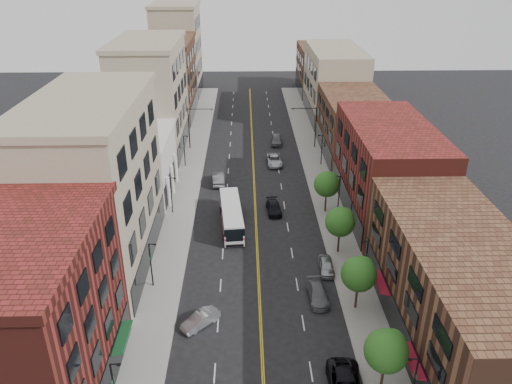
{
  "coord_description": "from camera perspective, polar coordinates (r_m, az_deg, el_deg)",
  "views": [
    {
      "loc": [
        -1.28,
        -34.57,
        31.52
      ],
      "look_at": [
        -0.03,
        19.94,
        5.0
      ],
      "focal_mm": 35.0,
      "sensor_mm": 36.0,
      "label": 1
    }
  ],
  "objects": [
    {
      "name": "bldg_l_white",
      "position": [
        72.83,
        -13.7,
        2.97
      ],
      "size": [
        10.0,
        14.0,
        8.0
      ],
      "primitive_type": "cube",
      "color": "silver",
      "rests_on": "ground"
    },
    {
      "name": "tree_r_1",
      "position": [
        48.56,
        11.76,
        -9.04
      ],
      "size": [
        3.4,
        3.4,
        5.59
      ],
      "color": "black",
      "rests_on": "sidewalk_right"
    },
    {
      "name": "car_parked_far",
      "position": [
        55.18,
        8.05,
        -8.36
      ],
      "size": [
        1.67,
        3.91,
        1.32
      ],
      "primitive_type": "imported",
      "rotation": [
        0.0,
        0.0,
        -0.03
      ],
      "color": "#989C9F",
      "rests_on": "ground"
    },
    {
      "name": "bldg_r_far_c",
      "position": [
        124.7,
        7.35,
        13.69
      ],
      "size": [
        10.0,
        18.0,
        11.0
      ],
      "primitive_type": "cube",
      "color": "#533021",
      "rests_on": "ground"
    },
    {
      "name": "city_bus",
      "position": [
        62.7,
        -2.83,
        -2.57
      ],
      "size": [
        3.35,
        11.08,
        2.8
      ],
      "rotation": [
        0.0,
        0.0,
        0.09
      ],
      "color": "silver",
      "rests_on": "ground"
    },
    {
      "name": "signal_mast_right",
      "position": [
        87.6,
        6.38,
        7.91
      ],
      "size": [
        4.49,
        0.18,
        7.2
      ],
      "color": "black",
      "rests_on": "sidewalk_right"
    },
    {
      "name": "car_angle_b",
      "position": [
        47.99,
        -6.37,
        -14.3
      ],
      "size": [
        3.79,
        3.69,
        1.29
      ],
      "primitive_type": "imported",
      "rotation": [
        0.0,
        0.0,
        -0.81
      ],
      "color": "#A9ACB1",
      "rests_on": "ground"
    },
    {
      "name": "lamp_l_3",
      "position": [
        80.44,
        -8.17,
        4.88
      ],
      "size": [
        0.81,
        0.55,
        5.05
      ],
      "color": "black",
      "rests_on": "sidewalk_left"
    },
    {
      "name": "signal_mast_left",
      "position": [
        87.3,
        -7.23,
        7.8
      ],
      "size": [
        4.49,
        0.18,
        7.2
      ],
      "color": "black",
      "rests_on": "sidewalk_left"
    },
    {
      "name": "lamp_r_0",
      "position": [
        40.88,
        17.59,
        -19.93
      ],
      "size": [
        0.81,
        0.55,
        5.05
      ],
      "color": "black",
      "rests_on": "sidewalk_right"
    },
    {
      "name": "car_parked_mid",
      "position": [
        51.07,
        7.06,
        -11.47
      ],
      "size": [
        2.03,
        4.64,
        1.33
      ],
      "primitive_type": "imported",
      "rotation": [
        0.0,
        0.0,
        0.04
      ],
      "color": "#56565B",
      "rests_on": "ground"
    },
    {
      "name": "sidewalk_left",
      "position": [
        76.85,
        -7.72,
        1.54
      ],
      "size": [
        4.0,
        110.0,
        0.15
      ],
      "primitive_type": "cube",
      "color": "gray",
      "rests_on": "ground"
    },
    {
      "name": "bldg_l_far_a",
      "position": [
        87.02,
        -11.88,
        10.39
      ],
      "size": [
        10.0,
        20.0,
        18.0
      ],
      "primitive_type": "cube",
      "color": "gray",
      "rests_on": "ground"
    },
    {
      "name": "tree_r_0",
      "position": [
        41.05,
        14.77,
        -17.0
      ],
      "size": [
        3.4,
        3.4,
        5.59
      ],
      "color": "black",
      "rests_on": "sidewalk_right"
    },
    {
      "name": "bldg_r_near",
      "position": [
        47.25,
        22.09,
        -10.42
      ],
      "size": [
        10.0,
        26.0,
        10.0
      ],
      "primitive_type": "cube",
      "color": "#533021",
      "rests_on": "ground"
    },
    {
      "name": "bldg_r_far_a",
      "position": [
        85.85,
        11.14,
        7.45
      ],
      "size": [
        10.0,
        20.0,
        10.0
      ],
      "primitive_type": "cube",
      "color": "#533021",
      "rests_on": "ground"
    },
    {
      "name": "car_lane_c",
      "position": [
        90.11,
        2.36,
        6.0
      ],
      "size": [
        2.13,
        4.91,
        1.65
      ],
      "primitive_type": "imported",
      "rotation": [
        0.0,
        0.0,
        -0.04
      ],
      "color": "#56565B",
      "rests_on": "ground"
    },
    {
      "name": "lamp_r_3",
      "position": [
        80.78,
        7.51,
        5.01
      ],
      "size": [
        0.81,
        0.55,
        5.05
      ],
      "color": "black",
      "rests_on": "sidewalk_right"
    },
    {
      "name": "bldg_l_far_c",
      "position": [
        123.49,
        -8.94,
        15.6
      ],
      "size": [
        10.0,
        16.0,
        20.0
      ],
      "primitive_type": "cube",
      "color": "gray",
      "rests_on": "ground"
    },
    {
      "name": "car_lane_behind",
      "position": [
        74.6,
        -4.35,
        1.55
      ],
      "size": [
        2.12,
        5.04,
        1.62
      ],
      "primitive_type": "imported",
      "rotation": [
        0.0,
        0.0,
        3.23
      ],
      "color": "#4D4C51",
      "rests_on": "ground"
    },
    {
      "name": "bldg_r_mid",
      "position": [
        66.46,
        14.77,
        2.46
      ],
      "size": [
        10.0,
        22.0,
        12.0
      ],
      "primitive_type": "cube",
      "color": "#571D17",
      "rests_on": "ground"
    },
    {
      "name": "tree_r_2",
      "position": [
        56.84,
        9.68,
        -3.28
      ],
      "size": [
        3.4,
        3.4,
        5.59
      ],
      "color": "black",
      "rests_on": "sidewalk_right"
    },
    {
      "name": "car_lane_a",
      "position": [
        66.34,
        2.03,
        -1.82
      ],
      "size": [
        2.16,
        4.55,
        1.28
      ],
      "primitive_type": "imported",
      "rotation": [
        0.0,
        0.0,
        0.09
      ],
      "color": "black",
      "rests_on": "ground"
    },
    {
      "name": "car_lane_b",
      "position": [
        81.3,
        2.11,
        3.66
      ],
      "size": [
        2.61,
        5.31,
        1.45
      ],
      "primitive_type": "imported",
      "rotation": [
        0.0,
        0.0,
        0.04
      ],
      "color": "#AFB3B7",
      "rests_on": "ground"
    },
    {
      "name": "lamp_l_1",
      "position": [
        52.17,
        -11.89,
        -7.88
      ],
      "size": [
        0.81,
        0.55,
        5.05
      ],
      "color": "black",
      "rests_on": "sidewalk_left"
    },
    {
      "name": "bldg_l_far_b",
      "position": [
        106.52,
        -10.01,
        12.52
      ],
      "size": [
        10.0,
        20.0,
        15.0
      ],
      "primitive_type": "cube",
      "color": "#533021",
      "rests_on": "ground"
    },
    {
      "name": "bldg_l_redbrick",
      "position": [
        40.81,
        -24.4,
        -13.77
      ],
      "size": [
        10.0,
        16.0,
        14.0
      ],
      "primitive_type": "cube",
      "color": "#571D17",
      "rests_on": "ground"
    },
    {
      "name": "lamp_r_2",
      "position": [
        66.3,
        9.45,
        0.05
      ],
      "size": [
        0.81,
        0.55,
        5.05
      ],
      "color": "black",
      "rests_on": "sidewalk_right"
    },
    {
      "name": "ground",
      "position": [
        46.81,
        0.62,
        -16.4
      ],
      "size": [
        220.0,
        220.0,
        0.0
      ],
      "primitive_type": "plane",
      "color": "black",
      "rests_on": "ground"
    },
    {
      "name": "bldg_l_tanoffice",
      "position": [
        54.93,
        -17.82,
        0.41
      ],
      "size": [
        10.0,
        22.0,
        18.0
      ],
      "primitive_type": "cube",
      "color": "gray",
      "rests_on": "ground"
    },
    {
      "name": "lamp_l_2",
      "position": [
        65.88,
        -9.63,
        -0.14
      ],
      "size": [
        0.81,
        0.55,
        5.05
      ],
      "color": "black",
      "rests_on": "sidewalk_left"
    },
    {
      "name": "lamp_r_1",
      "position": [
        52.7,
        12.43,
        -7.56
      ],
      "size": [
        0.81,
        0.55,
        5.05
      ],
      "color": "black",
      "rests_on": "sidewalk_right"
    },
    {
      "name": "bldg_r_far_b",
      "position": [
        105.12,
        8.94,
        12.14
      ],
      "size": [
        10.0,
        22.0,
        14.0
      ],
      "primitive_type": "cube",
      "color": "gray",
      "rests_on": "ground"
    },
    {
      "name": "sidewalk_right",
      "position": [
        77.18,
        7.21,
        1.68
      ],
      "size": [
        4.0,
        110.0,
        0.15
      ],
      "primitive_type": "cube",
      "color": "gray",
      "rests_on": "ground"
    },
    {
      "name": "tree_r_3",
      "position": [
        65.6,
        8.17,
        0.98
      ],
      "size": [
        3.4,
        3.4,
        5.59
      ],
      "color": "black",
      "rests_on": "sidewalk_right"
    }
  ]
}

